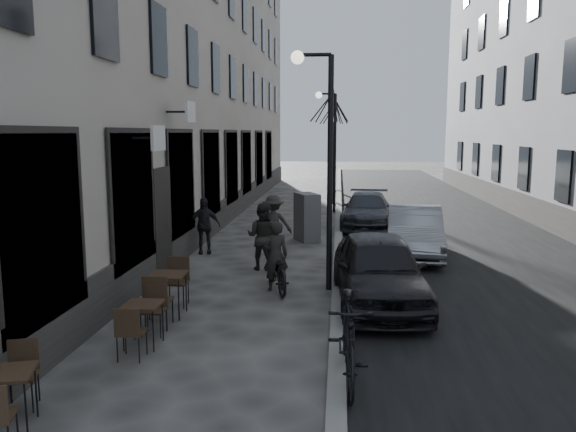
% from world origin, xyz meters
% --- Properties ---
extents(road, '(7.30, 60.00, 0.00)m').
position_xyz_m(road, '(3.85, 16.00, 0.00)').
color(road, black).
rests_on(road, ground).
extents(kerb, '(0.25, 60.00, 0.12)m').
position_xyz_m(kerb, '(0.20, 16.00, 0.06)').
color(kerb, gray).
rests_on(kerb, ground).
extents(building_left, '(4.00, 35.00, 16.00)m').
position_xyz_m(building_left, '(-6.00, 16.50, 8.00)').
color(building_left, gray).
rests_on(building_left, ground).
extents(streetlamp_near, '(0.90, 0.28, 5.09)m').
position_xyz_m(streetlamp_near, '(-0.17, 6.00, 3.16)').
color(streetlamp_near, black).
rests_on(streetlamp_near, ground).
extents(streetlamp_far, '(0.90, 0.28, 5.09)m').
position_xyz_m(streetlamp_far, '(-0.17, 18.00, 3.16)').
color(streetlamp_far, black).
rests_on(streetlamp_far, ground).
extents(tree_near, '(2.40, 2.40, 5.70)m').
position_xyz_m(tree_near, '(-0.10, 21.00, 4.66)').
color(tree_near, black).
rests_on(tree_near, ground).
extents(tree_far, '(2.40, 2.40, 5.70)m').
position_xyz_m(tree_far, '(-0.10, 27.00, 4.66)').
color(tree_far, black).
rests_on(tree_far, ground).
extents(bistro_set_a, '(0.77, 1.45, 0.83)m').
position_xyz_m(bistro_set_a, '(-3.57, -0.20, 0.43)').
color(bistro_set_a, black).
rests_on(bistro_set_a, ground).
extents(bistro_set_b, '(0.58, 1.42, 0.84)m').
position_xyz_m(bistro_set_b, '(-2.91, 2.43, 0.43)').
color(bistro_set_b, black).
rests_on(bistro_set_b, ground).
extents(bistro_set_c, '(0.67, 1.62, 0.95)m').
position_xyz_m(bistro_set_c, '(-2.97, 3.95, 0.49)').
color(bistro_set_c, black).
rests_on(bistro_set_c, ground).
extents(utility_cabinet, '(0.91, 1.15, 1.51)m').
position_xyz_m(utility_cabinet, '(-0.80, 11.51, 0.76)').
color(utility_cabinet, slate).
rests_on(utility_cabinet, ground).
extents(bicycle, '(1.16, 1.89, 0.94)m').
position_xyz_m(bicycle, '(-1.15, 5.83, 0.47)').
color(bicycle, black).
rests_on(bicycle, ground).
extents(cyclist_rider, '(0.65, 0.53, 1.53)m').
position_xyz_m(cyclist_rider, '(-1.15, 5.83, 0.77)').
color(cyclist_rider, black).
rests_on(cyclist_rider, ground).
extents(pedestrian_near, '(0.94, 0.80, 1.68)m').
position_xyz_m(pedestrian_near, '(-1.69, 7.66, 0.84)').
color(pedestrian_near, '#282522').
rests_on(pedestrian_near, ground).
extents(pedestrian_mid, '(1.15, 0.79, 1.64)m').
position_xyz_m(pedestrian_mid, '(-1.66, 9.78, 0.82)').
color(pedestrian_mid, '#2C2926').
rests_on(pedestrian_mid, ground).
extents(pedestrian_far, '(1.00, 0.61, 1.59)m').
position_xyz_m(pedestrian_far, '(-3.60, 9.39, 0.80)').
color(pedestrian_far, black).
rests_on(pedestrian_far, ground).
extents(car_near, '(1.93, 4.28, 1.42)m').
position_xyz_m(car_near, '(1.00, 5.00, 0.71)').
color(car_near, black).
rests_on(car_near, ground).
extents(car_mid, '(1.82, 4.25, 1.36)m').
position_xyz_m(car_mid, '(2.30, 9.66, 0.68)').
color(car_mid, gray).
rests_on(car_mid, ground).
extents(car_far, '(2.07, 4.36, 1.23)m').
position_xyz_m(car_far, '(1.21, 14.34, 0.61)').
color(car_far, '#31333A').
rests_on(car_far, ground).
extents(moped, '(0.66, 2.04, 1.21)m').
position_xyz_m(moped, '(0.35, 1.40, 0.61)').
color(moped, black).
rests_on(moped, ground).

